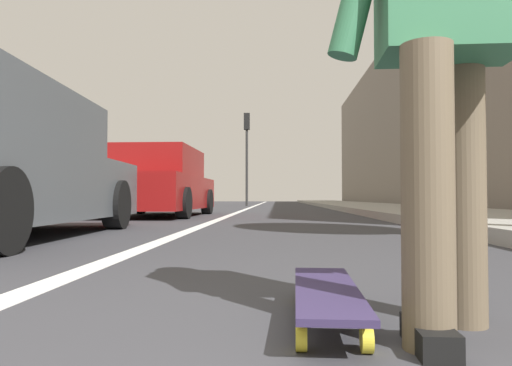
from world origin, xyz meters
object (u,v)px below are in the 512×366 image
(skateboard, at_px, (326,294))
(traffic_light, at_px, (247,142))
(parked_car_mid, at_px, (158,184))
(skater_person, at_px, (448,18))

(skateboard, xyz_separation_m, traffic_light, (21.57, 1.63, 3.00))
(skateboard, distance_m, parked_car_mid, 9.17)
(parked_car_mid, bearing_deg, skater_person, -160.83)
(skater_person, bearing_deg, parked_car_mid, 19.17)
(skateboard, bearing_deg, skater_person, -113.31)
(parked_car_mid, relative_size, traffic_light, 0.98)
(skater_person, distance_m, traffic_light, 21.92)
(skater_person, xyz_separation_m, parked_car_mid, (8.88, 3.09, -0.24))
(parked_car_mid, xyz_separation_m, traffic_light, (12.84, -1.11, 2.40))
(skateboard, bearing_deg, traffic_light, 4.32)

